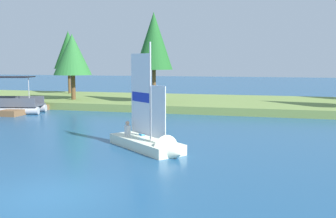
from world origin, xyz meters
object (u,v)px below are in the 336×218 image
at_px(shoreline_tree_centre, 154,41).
at_px(sailboat, 155,144).
at_px(wooden_dock, 27,110).
at_px(shoreline_tree_midleft, 72,55).
at_px(pontoon_boat, 10,105).
at_px(shoreline_tree_left, 68,50).

xyz_separation_m(shoreline_tree_centre, sailboat, (4.70, -15.55, -5.54)).
relative_size(wooden_dock, sailboat, 0.98).
bearing_deg(shoreline_tree_midleft, sailboat, -51.46).
relative_size(shoreline_tree_centre, pontoon_boat, 1.38).
bearing_deg(shoreline_tree_centre, pontoon_boat, -153.27).
xyz_separation_m(shoreline_tree_left, sailboat, (16.70, -22.44, -5.08)).
distance_m(shoreline_tree_midleft, pontoon_boat, 7.59).
height_order(shoreline_tree_centre, pontoon_boat, shoreline_tree_centre).
xyz_separation_m(shoreline_tree_midleft, shoreline_tree_centre, (8.08, -0.49, 1.10)).
bearing_deg(pontoon_boat, shoreline_tree_centre, 14.02).
relative_size(shoreline_tree_midleft, shoreline_tree_centre, 0.79).
xyz_separation_m(shoreline_tree_centre, wooden_dock, (-9.49, -4.79, -5.69)).
distance_m(shoreline_tree_midleft, wooden_dock, 7.14).
distance_m(shoreline_tree_left, shoreline_tree_midleft, 7.54).
bearing_deg(sailboat, shoreline_tree_left, 166.34).
height_order(shoreline_tree_centre, sailboat, shoreline_tree_centre).
bearing_deg(shoreline_tree_midleft, shoreline_tree_centre, -3.47).
xyz_separation_m(shoreline_tree_left, shoreline_tree_centre, (12.01, -6.89, 0.46)).
distance_m(shoreline_tree_left, wooden_dock, 13.04).
bearing_deg(shoreline_tree_centre, shoreline_tree_left, 150.15).
relative_size(shoreline_tree_midleft, pontoon_boat, 1.09).
relative_size(shoreline_tree_left, shoreline_tree_centre, 0.89).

